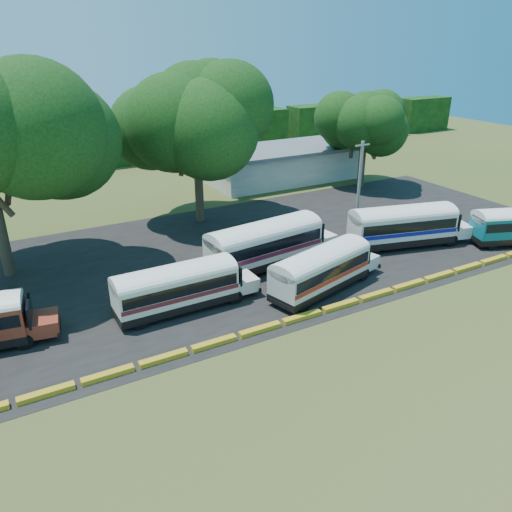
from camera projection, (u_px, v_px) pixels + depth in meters
ground at (290, 333)px, 29.59m from camera, size 160.00×160.00×0.00m
asphalt_strip at (219, 258)px, 39.65m from camera, size 64.00×24.00×0.02m
curb at (281, 323)px, 30.34m from camera, size 53.70×0.45×0.30m
terminal_building at (282, 163)px, 60.81m from camera, size 19.00×9.00×4.00m
treeline_backdrop at (98, 144)px, 66.85m from camera, size 130.00×4.00×6.00m
bus_cream_west at (179, 285)px, 31.43m from camera, size 9.52×2.50×3.12m
bus_cream_east at (267, 242)px, 37.36m from camera, size 11.33×4.02×3.64m
bus_white_red at (323, 268)px, 33.79m from camera, size 9.94×4.78×3.18m
bus_white_blue at (405, 224)px, 41.21m from camera, size 10.97×5.11×3.50m
tree_center at (195, 111)px, 43.73m from camera, size 11.22×11.22×14.38m
tree_east at (366, 119)px, 56.01m from camera, size 7.99×7.99×10.76m
utility_pole at (360, 180)px, 46.72m from camera, size 1.60×0.30×7.49m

